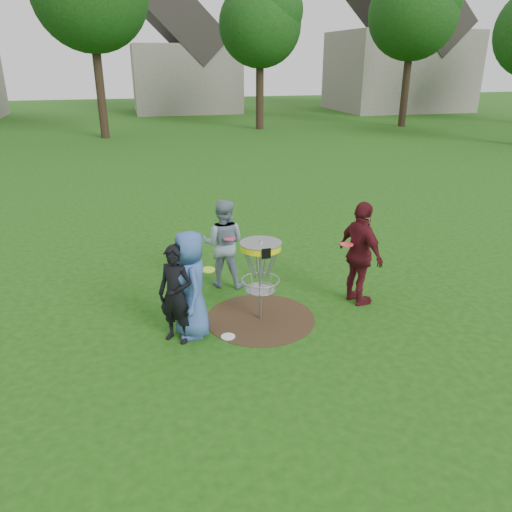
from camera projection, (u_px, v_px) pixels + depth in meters
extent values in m
plane|color=#19470F|center=(260.00, 319.00, 8.25)|extent=(100.00, 100.00, 0.00)
cylinder|color=#47331E|center=(260.00, 318.00, 8.24)|extent=(1.80, 1.80, 0.01)
imported|color=#385A9C|center=(191.00, 284.00, 7.49)|extent=(0.63, 0.88, 1.69)
imported|color=black|center=(175.00, 295.00, 7.35)|extent=(0.66, 0.63, 1.53)
imported|color=gray|center=(223.00, 243.00, 9.18)|extent=(0.99, 0.89, 1.67)
imported|color=#53131B|center=(360.00, 254.00, 8.48)|extent=(0.67, 1.14, 1.82)
cylinder|color=white|center=(228.00, 337.00, 7.69)|extent=(0.22, 0.22, 0.02)
cylinder|color=#9EA0A5|center=(261.00, 281.00, 7.99)|extent=(0.05, 0.05, 1.38)
cylinder|color=yellow|center=(261.00, 246.00, 7.77)|extent=(0.64, 0.64, 0.10)
cylinder|color=#9EA0A5|center=(261.00, 243.00, 7.75)|extent=(0.66, 0.66, 0.01)
cube|color=black|center=(266.00, 254.00, 7.48)|extent=(0.14, 0.02, 0.16)
torus|color=#9EA0A5|center=(261.00, 280.00, 7.99)|extent=(0.62, 0.62, 0.02)
torus|color=#9EA0A5|center=(261.00, 289.00, 8.05)|extent=(0.50, 0.50, 0.02)
cylinder|color=#9EA0A5|center=(261.00, 290.00, 8.05)|extent=(0.44, 0.44, 0.01)
cylinder|color=#C9FF1C|center=(208.00, 270.00, 7.52)|extent=(0.22, 0.22, 0.02)
cylinder|color=#FFB315|center=(193.00, 280.00, 7.41)|extent=(0.22, 0.22, 0.02)
cylinder|color=#E23B6F|center=(229.00, 238.00, 8.88)|extent=(0.22, 0.22, 0.02)
cylinder|color=#FF4343|center=(347.00, 244.00, 8.31)|extent=(0.22, 0.22, 0.02)
cylinder|color=#38281C|center=(101.00, 93.00, 26.07)|extent=(0.46, 0.46, 4.62)
cylinder|color=#38281C|center=(260.00, 96.00, 29.63)|extent=(0.46, 0.46, 3.78)
sphere|color=#164211|center=(260.00, 25.00, 28.20)|extent=(4.68, 4.68, 4.68)
cylinder|color=#38281C|center=(405.00, 91.00, 30.71)|extent=(0.46, 0.46, 4.20)
sphere|color=#164211|center=(413.00, 14.00, 29.12)|extent=(5.20, 5.20, 5.20)
cube|color=gray|center=(185.00, 78.00, 39.53)|extent=(8.00, 7.00, 5.00)
cube|color=#2D2826|center=(182.00, 24.00, 38.07)|extent=(6.11, 7.14, 6.11)
cube|color=gray|center=(398.00, 71.00, 40.53)|extent=(10.00, 8.00, 6.00)
cube|color=#2D2826|center=(405.00, 6.00, 38.76)|extent=(7.64, 8.16, 7.64)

